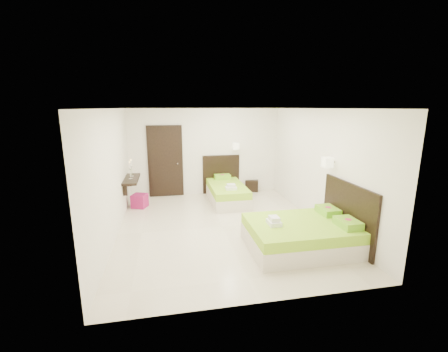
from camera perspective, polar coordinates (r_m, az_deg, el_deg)
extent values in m
plane|color=beige|center=(6.83, -0.35, -9.63)|extent=(5.50, 5.50, 0.00)
cube|color=beige|center=(8.53, 0.59, -3.89)|extent=(0.95, 1.91, 0.30)
cube|color=#80C11E|center=(8.46, 0.59, -2.28)|extent=(0.94, 1.89, 0.19)
cube|color=black|center=(9.29, -0.56, 0.35)|extent=(1.14, 0.05, 1.19)
cube|color=#78BC22|center=(9.10, -0.32, -0.14)|extent=(0.48, 0.32, 0.13)
cylinder|color=#C82F5C|center=(9.09, -0.32, 0.28)|extent=(0.11, 0.11, 0.00)
cube|color=white|center=(7.93, 1.36, -2.33)|extent=(0.29, 0.21, 0.08)
cube|color=white|center=(7.91, 1.36, -1.79)|extent=(0.21, 0.16, 0.08)
cube|color=beige|center=(9.08, 2.24, 5.69)|extent=(0.17, 0.17, 0.19)
cylinder|color=#2D2116|center=(9.16, 2.13, 5.75)|extent=(0.03, 0.16, 0.03)
cube|color=beige|center=(6.00, 14.31, -11.73)|extent=(1.97, 1.48, 0.31)
cube|color=#80C11E|center=(5.90, 14.45, -9.47)|extent=(1.95, 1.46, 0.20)
cube|color=black|center=(6.29, 22.49, -6.70)|extent=(0.05, 1.67, 1.23)
cube|color=#78BC22|center=(5.91, 22.52, -8.28)|extent=(0.33, 0.49, 0.14)
cylinder|color=#C82F5C|center=(5.89, 22.58, -7.64)|extent=(0.12, 0.12, 0.00)
cube|color=#78BC22|center=(6.46, 19.18, -6.23)|extent=(0.33, 0.49, 0.14)
cylinder|color=#C82F5C|center=(6.44, 19.23, -5.63)|extent=(0.12, 0.12, 0.00)
cube|color=white|center=(5.65, 9.50, -8.76)|extent=(0.22, 0.30, 0.08)
cube|color=white|center=(5.62, 9.53, -8.02)|extent=(0.16, 0.22, 0.08)
cube|color=beige|center=(6.49, 19.10, 2.49)|extent=(0.18, 0.18, 0.20)
cylinder|color=#2D2116|center=(6.53, 19.70, 2.51)|extent=(0.16, 0.03, 0.03)
cube|color=black|center=(9.66, 5.30, -1.74)|extent=(0.50, 0.47, 0.36)
cube|color=#8E134E|center=(8.35, -15.76, -4.56)|extent=(0.46, 0.46, 0.36)
cube|color=black|center=(9.05, -11.09, 2.69)|extent=(1.02, 0.06, 2.14)
cube|color=black|center=(9.01, -11.09, 2.65)|extent=(0.88, 0.04, 2.06)
cylinder|color=silver|center=(8.99, -8.84, 2.39)|extent=(0.03, 0.10, 0.03)
cube|color=black|center=(8.05, -17.22, -0.57)|extent=(0.35, 1.20, 0.06)
cube|color=black|center=(7.67, -18.33, -2.47)|extent=(0.10, 0.04, 0.30)
cube|color=black|center=(8.54, -17.61, -0.89)|extent=(0.10, 0.04, 0.30)
cylinder|color=silver|center=(7.90, -17.34, -0.54)|extent=(0.10, 0.10, 0.02)
cylinder|color=silver|center=(7.87, -17.40, 0.31)|extent=(0.02, 0.02, 0.22)
cone|color=silver|center=(7.85, -17.47, 1.23)|extent=(0.07, 0.07, 0.04)
cylinder|color=white|center=(7.83, -17.51, 1.91)|extent=(0.02, 0.02, 0.15)
sphere|color=#FFB23F|center=(7.82, -17.56, 2.54)|extent=(0.02, 0.02, 0.02)
cylinder|color=silver|center=(8.19, -17.13, -0.06)|extent=(0.10, 0.10, 0.02)
cylinder|color=silver|center=(8.17, -17.19, 0.76)|extent=(0.02, 0.02, 0.22)
cone|color=silver|center=(8.14, -17.25, 1.65)|extent=(0.07, 0.07, 0.04)
cylinder|color=white|center=(8.12, -17.29, 2.31)|extent=(0.02, 0.02, 0.15)
sphere|color=#FFB23F|center=(8.11, -17.33, 2.91)|extent=(0.02, 0.02, 0.02)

